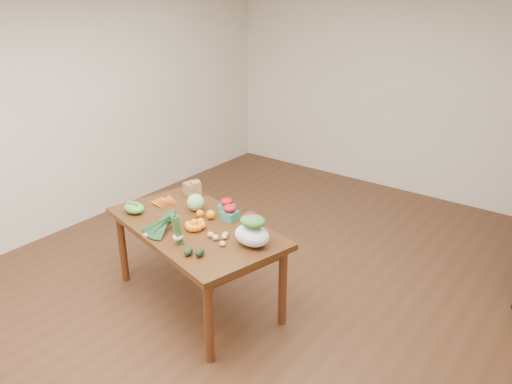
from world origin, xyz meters
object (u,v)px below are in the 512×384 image
Objects in this scene: paper_bag at (192,188)px; mandarin_cluster at (194,224)px; kale_bunch at (156,224)px; asparagus_bundle at (178,230)px; dining_table at (197,263)px; cabbage at (196,202)px; salad_bag at (252,232)px.

paper_bag reaches higher than mandarin_cluster.
asparagus_bundle is at bearing 8.01° from kale_bunch.
dining_table is 0.54m from cabbage.
paper_bag is 1.31× the size of cabbage.
cabbage is 0.51m from kale_bunch.
asparagus_bundle reaches higher than salad_bag.
asparagus_bundle is (0.13, -0.32, 0.50)m from dining_table.
salad_bag is at bearing 49.77° from asparagus_bundle.
asparagus_bundle reaches higher than cabbage.
salad_bag is (0.59, 0.02, 0.49)m from dining_table.
asparagus_bundle is at bearing -59.38° from cabbage.
dining_table is 3.96× the size of kale_bunch.
cabbage reaches higher than mandarin_cluster.
salad_bag is at bearing -22.57° from paper_bag.
salad_bag is at bearing -14.29° from cabbage.
asparagus_bundle reaches higher than dining_table.
asparagus_bundle is 0.85× the size of salad_bag.
dining_table is at bearing 125.59° from asparagus_bundle.
asparagus_bundle is at bearing -52.83° from paper_bag.
dining_table is at bearing -178.33° from salad_bag.
cabbage is 0.62m from asparagus_bundle.
dining_table is 7.77× the size of paper_bag.
paper_bag is 0.70× the size of salad_bag.
paper_bag is 0.81m from kale_bunch.
kale_bunch is 0.28m from asparagus_bundle.
mandarin_cluster is (0.06, -0.07, 0.43)m from dining_table.
mandarin_cluster is 0.30m from kale_bunch.
asparagus_bundle is (0.59, -0.77, 0.05)m from paper_bag.
kale_bunch reaches higher than mandarin_cluster.
mandarin_cluster is at bearing -170.52° from salad_bag.
cabbage is at bearing -41.44° from paper_bag.
paper_bag is 0.36m from cabbage.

